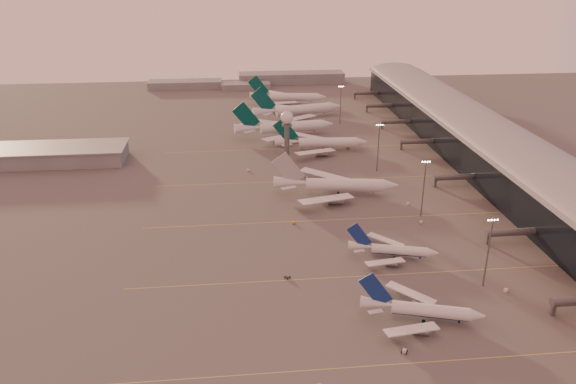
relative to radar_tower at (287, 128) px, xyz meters
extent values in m
plane|color=#4D4B4B|center=(-5.00, -120.00, -20.95)|extent=(700.00, 700.00, 0.00)
cube|color=gold|center=(25.00, -155.00, -20.94)|extent=(180.00, 0.25, 0.02)
cube|color=gold|center=(25.00, -110.00, -20.94)|extent=(180.00, 0.25, 0.02)
cube|color=gold|center=(25.00, -65.00, -20.94)|extent=(180.00, 0.25, 0.02)
cube|color=gold|center=(25.00, -20.00, -20.94)|extent=(180.00, 0.25, 0.02)
cube|color=gold|center=(25.00, 30.00, -20.94)|extent=(180.00, 0.25, 0.02)
cube|color=black|center=(103.00, -10.00, -11.95)|extent=(36.00, 360.00, 18.00)
cylinder|color=gray|center=(103.00, -10.00, -2.95)|extent=(10.08, 360.00, 10.08)
cube|color=gray|center=(103.00, -10.00, -2.75)|extent=(40.00, 362.00, 0.80)
cube|color=#525459|center=(67.00, -138.00, -18.75)|extent=(1.20, 1.20, 4.40)
cylinder|color=#525459|center=(77.00, -92.00, -16.45)|extent=(22.00, 2.80, 2.80)
cube|color=#525459|center=(67.00, -92.00, -18.75)|extent=(1.20, 1.20, 4.40)
cylinder|color=#525459|center=(77.00, -34.00, -16.45)|extent=(22.00, 2.80, 2.80)
cube|color=#525459|center=(67.00, -34.00, -18.75)|extent=(1.20, 1.20, 4.40)
cylinder|color=#525459|center=(77.00, 22.00, -16.45)|extent=(22.00, 2.80, 2.80)
cube|color=#525459|center=(67.00, 22.00, -18.75)|extent=(1.20, 1.20, 4.40)
cylinder|color=#525459|center=(77.00, 64.00, -16.45)|extent=(22.00, 2.80, 2.80)
cube|color=#525459|center=(67.00, 64.00, -18.75)|extent=(1.20, 1.20, 4.40)
cylinder|color=#525459|center=(77.00, 106.00, -16.45)|extent=(22.00, 2.80, 2.80)
cube|color=#525459|center=(67.00, 106.00, -18.75)|extent=(1.20, 1.20, 4.40)
cylinder|color=#525459|center=(77.00, 146.00, -16.45)|extent=(22.00, 2.80, 2.80)
cube|color=#525459|center=(67.00, 146.00, -18.75)|extent=(1.20, 1.20, 4.40)
cube|color=slate|center=(-125.00, 20.00, -16.95)|extent=(80.00, 25.00, 8.00)
cube|color=gray|center=(-125.00, 20.00, -12.75)|extent=(82.00, 27.00, 0.60)
cylinder|color=#525459|center=(0.00, 0.00, -9.95)|extent=(2.60, 2.60, 22.00)
cylinder|color=#525459|center=(0.00, 0.00, 1.55)|extent=(5.20, 5.20, 1.20)
sphere|color=silver|center=(0.00, 0.00, 5.45)|extent=(6.40, 6.40, 6.40)
cylinder|color=#525459|center=(0.00, 0.00, 9.15)|extent=(0.16, 0.16, 2.00)
cylinder|color=#525459|center=(53.00, -120.00, -8.45)|extent=(0.56, 0.56, 25.00)
cube|color=#525459|center=(53.00, -120.00, 3.55)|extent=(3.60, 0.25, 0.25)
sphere|color=#FFEABF|center=(51.50, -120.00, 3.15)|extent=(0.56, 0.56, 0.56)
sphere|color=#FFEABF|center=(52.50, -120.00, 3.15)|extent=(0.56, 0.56, 0.56)
sphere|color=#FFEABF|center=(53.50, -120.00, 3.15)|extent=(0.56, 0.56, 0.56)
sphere|color=#FFEABF|center=(54.50, -120.00, 3.15)|extent=(0.56, 0.56, 0.56)
cylinder|color=#525459|center=(50.00, -65.00, -8.45)|extent=(0.56, 0.56, 25.00)
cube|color=#525459|center=(50.00, -65.00, 3.55)|extent=(3.60, 0.25, 0.25)
sphere|color=#FFEABF|center=(48.50, -65.00, 3.15)|extent=(0.56, 0.56, 0.56)
sphere|color=#FFEABF|center=(49.50, -65.00, 3.15)|extent=(0.56, 0.56, 0.56)
sphere|color=#FFEABF|center=(50.50, -65.00, 3.15)|extent=(0.56, 0.56, 0.56)
sphere|color=#FFEABF|center=(51.50, -65.00, 3.15)|extent=(0.56, 0.56, 0.56)
cylinder|color=#525459|center=(45.00, -10.00, -8.45)|extent=(0.56, 0.56, 25.00)
cube|color=#525459|center=(45.00, -10.00, 3.55)|extent=(3.60, 0.25, 0.25)
sphere|color=#FFEABF|center=(43.50, -10.00, 3.15)|extent=(0.56, 0.56, 0.56)
sphere|color=#FFEABF|center=(44.50, -10.00, 3.15)|extent=(0.56, 0.56, 0.56)
sphere|color=#FFEABF|center=(45.50, -10.00, 3.15)|extent=(0.56, 0.56, 0.56)
sphere|color=#FFEABF|center=(46.50, -10.00, 3.15)|extent=(0.56, 0.56, 0.56)
cylinder|color=#525459|center=(43.00, 80.00, -8.45)|extent=(0.56, 0.56, 25.00)
cube|color=#525459|center=(43.00, 80.00, 3.55)|extent=(3.60, 0.25, 0.25)
sphere|color=#FFEABF|center=(41.50, 80.00, 3.15)|extent=(0.56, 0.56, 0.56)
sphere|color=#FFEABF|center=(42.50, 80.00, 3.15)|extent=(0.56, 0.56, 0.56)
sphere|color=#FFEABF|center=(43.50, 80.00, 3.15)|extent=(0.56, 0.56, 0.56)
sphere|color=#FFEABF|center=(44.50, 80.00, 3.15)|extent=(0.56, 0.56, 0.56)
cube|color=slate|center=(-65.00, 200.00, -17.95)|extent=(60.00, 18.00, 6.00)
cube|color=slate|center=(25.00, 210.00, -16.45)|extent=(90.00, 20.00, 9.00)
cube|color=slate|center=(-15.00, 190.00, -18.45)|extent=(40.00, 15.00, 5.00)
cylinder|color=silver|center=(28.88, -137.07, -17.82)|extent=(22.66, 10.12, 3.83)
cylinder|color=navy|center=(28.88, -137.07, -18.69)|extent=(21.92, 8.96, 2.76)
cone|color=silver|center=(41.75, -140.92, -17.82)|extent=(5.27, 4.92, 3.83)
cone|color=silver|center=(13.57, -132.50, -17.34)|extent=(10.14, 6.37, 3.83)
cube|color=silver|center=(20.88, -144.52, -18.49)|extent=(16.71, 6.90, 1.20)
cylinder|color=gray|center=(24.15, -143.17, -20.24)|extent=(4.89, 3.63, 2.49)
cube|color=gray|center=(24.15, -143.17, -19.16)|extent=(0.36, 0.33, 1.53)
cube|color=silver|center=(26.28, -126.46, -18.49)|extent=(14.23, 14.12, 1.20)
cylinder|color=gray|center=(28.27, -129.38, -20.24)|extent=(4.89, 3.63, 2.49)
cube|color=gray|center=(28.27, -129.38, -19.16)|extent=(0.36, 0.33, 1.53)
cube|color=navy|center=(13.12, -132.36, -12.61)|extent=(10.18, 3.35, 11.42)
cube|color=silver|center=(12.36, -136.68, -17.25)|extent=(4.56, 2.32, 0.25)
cube|color=silver|center=(14.85, -128.33, -17.25)|extent=(4.31, 4.15, 0.25)
cylinder|color=black|center=(37.07, -139.52, -20.45)|extent=(0.50, 0.50, 1.01)
cylinder|color=black|center=(27.77, -134.43, -20.39)|extent=(1.21, 0.80, 1.11)
cylinder|color=black|center=(26.50, -138.68, -20.39)|extent=(1.21, 0.80, 1.11)
cylinder|color=silver|center=(30.49, -99.07, -18.19)|extent=(20.04, 8.51, 3.38)
cylinder|color=navy|center=(30.49, -99.07, -18.95)|extent=(19.40, 7.50, 2.43)
cone|color=silver|center=(41.92, -102.20, -18.19)|extent=(4.60, 4.28, 3.38)
cone|color=silver|center=(16.91, -95.34, -17.77)|extent=(8.92, 5.46, 3.38)
cube|color=silver|center=(23.59, -105.80, -18.78)|extent=(14.74, 6.39, 1.06)
cylinder|color=gray|center=(26.45, -104.54, -20.33)|extent=(4.29, 3.14, 2.20)
cube|color=gray|center=(26.45, -104.54, -19.38)|extent=(0.32, 0.29, 1.35)
cube|color=silver|center=(28.00, -89.76, -18.78)|extent=(12.73, 12.28, 1.06)
cylinder|color=gray|center=(29.81, -92.30, -20.33)|extent=(4.29, 3.14, 2.20)
cube|color=gray|center=(29.81, -92.30, -19.38)|extent=(0.32, 0.29, 1.35)
cube|color=navy|center=(16.51, -95.23, -13.59)|extent=(9.03, 2.76, 10.07)
cube|color=silver|center=(15.92, -99.05, -17.69)|extent=(4.04, 2.13, 0.22)
cube|color=silver|center=(17.95, -91.64, -17.69)|extent=(3.84, 3.62, 0.22)
cylinder|color=black|center=(37.77, -101.07, -20.50)|extent=(0.44, 0.44, 0.89)
cylinder|color=black|center=(29.47, -96.76, -20.46)|extent=(1.06, 0.69, 0.98)
cylinder|color=black|center=(28.43, -100.53, -20.46)|extent=(1.06, 0.69, 0.98)
cylinder|color=silver|center=(22.36, -39.16, -17.15)|extent=(35.45, 10.43, 5.47)
cylinder|color=silver|center=(22.36, -39.16, -18.38)|extent=(34.54, 8.82, 3.94)
cone|color=silver|center=(43.05, -42.15, -17.15)|extent=(7.49, 6.39, 5.47)
cone|color=silver|center=(-2.24, -35.60, -16.47)|extent=(15.32, 7.52, 5.47)
cube|color=silver|center=(11.81, -52.35, -18.11)|extent=(25.63, 13.98, 1.63)
cylinder|color=gray|center=(16.50, -49.55, -20.33)|extent=(7.22, 4.49, 3.56)
cube|color=gray|center=(16.50, -49.55, -19.07)|extent=(0.29, 0.26, 2.19)
cube|color=silver|center=(15.99, -23.52, -18.11)|extent=(23.72, 19.56, 1.63)
cylinder|color=gray|center=(19.69, -27.53, -20.33)|extent=(7.22, 4.49, 3.56)
cube|color=gray|center=(19.69, -27.53, -19.07)|extent=(0.29, 0.26, 2.19)
cube|color=#9A9DA1|center=(-2.97, -35.49, -10.00)|extent=(15.06, 2.48, 16.24)
cube|color=silver|center=(-3.51, -42.27, -16.33)|extent=(7.23, 4.49, 0.22)
cube|color=silver|center=(-1.56, -28.85, -16.33)|extent=(7.04, 5.92, 0.22)
cylinder|color=black|center=(35.53, -41.06, -20.51)|extent=(0.44, 0.44, 0.88)
cylinder|color=black|center=(19.84, -36.83, -20.46)|extent=(1.02, 0.58, 0.97)
cylinder|color=black|center=(19.28, -40.68, -20.46)|extent=(1.02, 0.58, 0.97)
cylinder|color=silver|center=(25.36, 24.99, -17.28)|extent=(32.44, 7.44, 5.19)
cylinder|color=silver|center=(25.36, 24.99, -18.45)|extent=(31.70, 5.95, 3.73)
cone|color=silver|center=(44.50, 23.63, -17.28)|extent=(6.57, 5.61, 5.19)
cone|color=silver|center=(2.60, 26.60, -16.64)|extent=(13.82, 6.13, 5.19)
cube|color=silver|center=(16.50, 12.06, -18.19)|extent=(23.53, 14.42, 1.54)
cylinder|color=gray|center=(20.65, 14.97, -20.32)|extent=(6.45, 3.80, 3.37)
cube|color=gray|center=(20.65, 14.97, -19.10)|extent=(0.28, 0.24, 2.07)
cube|color=silver|center=(18.41, 39.04, -18.19)|extent=(22.66, 16.97, 1.54)
cylinder|color=gray|center=(22.11, 35.57, -20.32)|extent=(6.45, 3.80, 3.37)
cube|color=gray|center=(22.11, 35.57, -19.10)|extent=(0.28, 0.24, 2.07)
cube|color=#043D3A|center=(1.93, 26.65, -10.44)|extent=(14.25, 1.32, 15.35)
cube|color=silver|center=(1.93, 20.41, -16.51)|extent=(6.64, 4.49, 0.22)
cube|color=silver|center=(2.81, 32.82, -16.51)|extent=(6.56, 5.14, 0.22)
cylinder|color=black|center=(37.55, 24.12, -20.50)|extent=(0.45, 0.45, 0.89)
cylinder|color=black|center=(22.91, 27.13, -20.46)|extent=(1.01, 0.52, 0.98)
cylinder|color=black|center=(22.64, 23.21, -20.46)|extent=(1.01, 0.52, 0.98)
cylinder|color=silver|center=(8.40, 55.84, -16.64)|extent=(38.31, 11.11, 6.10)
cylinder|color=silver|center=(8.40, 55.84, -18.01)|extent=(37.33, 9.31, 4.39)
cone|color=silver|center=(30.77, 58.86, -16.64)|extent=(8.07, 7.03, 6.10)
cone|color=silver|center=(-18.21, 52.24, -15.87)|extent=(16.54, 8.17, 6.10)
cube|color=silver|center=(1.29, 38.82, -17.70)|extent=(26.02, 21.19, 1.81)
cylinder|color=gray|center=(5.37, 43.17, -20.21)|extent=(7.79, 4.91, 3.97)
cube|color=gray|center=(5.37, 43.17, -18.77)|extent=(0.35, 0.30, 2.44)
cube|color=silver|center=(-2.97, 70.36, -17.70)|extent=(27.97, 15.51, 1.81)
cylinder|color=gray|center=(2.12, 67.25, -20.21)|extent=(7.79, 4.91, 3.97)
cube|color=gray|center=(2.12, 67.25, -18.77)|extent=(0.35, 0.30, 2.44)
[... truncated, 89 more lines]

